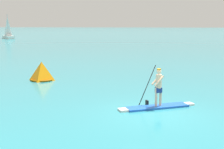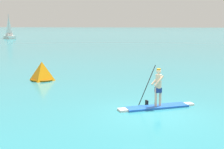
% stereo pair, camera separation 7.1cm
% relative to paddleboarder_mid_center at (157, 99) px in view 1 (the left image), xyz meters
% --- Properties ---
extents(ground, '(440.00, 440.00, 0.00)m').
position_rel_paddleboarder_mid_center_xyz_m(ground, '(-0.11, -0.91, -0.38)').
color(ground, teal).
extents(paddleboarder_mid_center, '(3.44, 1.87, 1.92)m').
position_rel_paddleboarder_mid_center_xyz_m(paddleboarder_mid_center, '(0.00, 0.00, 0.00)').
color(paddleboarder_mid_center, blue).
rests_on(paddleboarder_mid_center, ground).
extents(race_marker_buoy, '(1.51, 1.51, 1.23)m').
position_rel_paddleboarder_mid_center_xyz_m(race_marker_buoy, '(-7.28, 6.01, 0.17)').
color(race_marker_buoy, orange).
rests_on(race_marker_buoy, ground).
extents(sailboat_left_horizon, '(4.63, 5.32, 5.59)m').
position_rel_paddleboarder_mid_center_xyz_m(sailboat_left_horizon, '(-32.33, 56.90, 0.34)').
color(sailboat_left_horizon, white).
rests_on(sailboat_left_horizon, ground).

